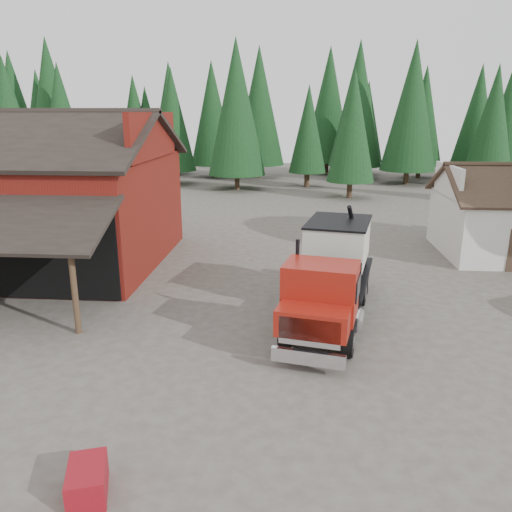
{
  "coord_description": "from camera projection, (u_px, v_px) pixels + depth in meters",
  "views": [
    {
      "loc": [
        1.39,
        -12.48,
        7.0
      ],
      "look_at": [
        -0.0,
        5.45,
        1.8
      ],
      "focal_mm": 35.0,
      "sensor_mm": 36.0,
      "label": 1
    }
  ],
  "objects": [
    {
      "name": "ground",
      "position": [
        241.0,
        371.0,
        13.99
      ],
      "size": [
        120.0,
        120.0,
        0.0
      ],
      "primitive_type": "plane",
      "color": "#4C443C",
      "rests_on": "ground"
    },
    {
      "name": "red_barn",
      "position": [
        32.0,
        207.0,
        23.55
      ],
      "size": [
        12.8,
        13.63,
        7.18
      ],
      "color": "maroon",
      "rests_on": "ground"
    },
    {
      "name": "conifer_backdrop",
      "position": [
        282.0,
        179.0,
        54.22
      ],
      "size": [
        76.0,
        16.0,
        16.0
      ],
      "primitive_type": null,
      "color": "black",
      "rests_on": "ground"
    },
    {
      "name": "near_pine_a",
      "position": [
        9.0,
        120.0,
        40.68
      ],
      "size": [
        4.4,
        4.4,
        11.4
      ],
      "color": "#382619",
      "rests_on": "ground"
    },
    {
      "name": "near_pine_b",
      "position": [
        353.0,
        126.0,
        40.64
      ],
      "size": [
        3.96,
        3.96,
        10.4
      ],
      "color": "#382619",
      "rests_on": "ground"
    },
    {
      "name": "near_pine_d",
      "position": [
        236.0,
        108.0,
        44.81
      ],
      "size": [
        5.28,
        5.28,
        13.4
      ],
      "color": "#382619",
      "rests_on": "ground"
    },
    {
      "name": "feed_truck",
      "position": [
        332.0,
        271.0,
        17.16
      ],
      "size": [
        3.86,
        8.52,
        3.72
      ],
      "rotation": [
        0.0,
        0.0,
        -0.21
      ],
      "color": "black",
      "rests_on": "ground"
    },
    {
      "name": "equip_box",
      "position": [
        87.0,
        481.0,
        9.41
      ],
      "size": [
        1.0,
        1.26,
        0.6
      ],
      "primitive_type": "cube",
      "rotation": [
        0.0,
        0.0,
        0.31
      ],
      "color": "maroon",
      "rests_on": "ground"
    }
  ]
}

